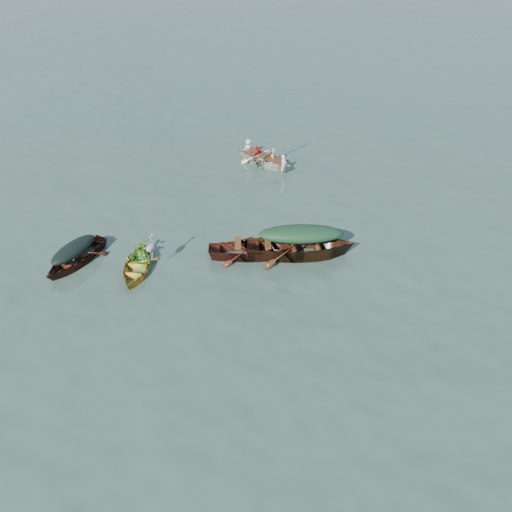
{
  "coord_description": "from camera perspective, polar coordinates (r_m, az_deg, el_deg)",
  "views": [
    {
      "loc": [
        6.26,
        -10.14,
        9.93
      ],
      "look_at": [
        0.44,
        1.17,
        0.5
      ],
      "focal_mm": 35.0,
      "sensor_mm": 36.0,
      "label": 1
    }
  ],
  "objects": [
    {
      "name": "green_tarp_boat",
      "position": [
        16.74,
        5.0,
        0.02
      ],
      "size": [
        5.16,
        3.81,
        1.22
      ],
      "primitive_type": "imported",
      "rotation": [
        0.0,
        0.0,
        2.08
      ],
      "color": "#472610",
      "rests_on": "ground"
    },
    {
      "name": "yellow_dinghy",
      "position": [
        16.45,
        -13.41,
        -1.73
      ],
      "size": [
        2.12,
        2.94,
        0.7
      ],
      "primitive_type": "imported",
      "rotation": [
        0.0,
        0.0,
        0.4
      ],
      "color": "gold",
      "rests_on": "ground"
    },
    {
      "name": "green_tarp_cover",
      "position": [
        16.24,
        5.16,
        2.49
      ],
      "size": [
        2.84,
        2.1,
        0.52
      ],
      "primitive_type": "ellipsoid",
      "rotation": [
        0.0,
        0.0,
        2.08
      ],
      "color": "#16371A",
      "rests_on": "green_tarp_boat"
    },
    {
      "name": "dark_covered_boat",
      "position": [
        17.39,
        -19.79,
        -0.74
      ],
      "size": [
        1.25,
        3.3,
        0.8
      ],
      "primitive_type": "imported",
      "rotation": [
        0.0,
        0.0,
        -0.01
      ],
      "color": "#4B1C11",
      "rests_on": "ground"
    },
    {
      "name": "ground",
      "position": [
        15.51,
        -3.42,
        -3.33
      ],
      "size": [
        140.0,
        140.0,
        0.0
      ],
      "primitive_type": "plane",
      "color": "#395143",
      "rests_on": "ground"
    },
    {
      "name": "dinghy_weeds",
      "position": [
        16.49,
        -13.13,
        1.22
      ],
      "size": [
        0.99,
        1.1,
        0.6
      ],
      "primitive_type": "imported",
      "rotation": [
        0.0,
        0.0,
        0.4
      ],
      "color": "#32681B",
      "rests_on": "yellow_dinghy"
    },
    {
      "name": "dark_tarp_cover",
      "position": [
        17.06,
        -20.19,
        0.86
      ],
      "size": [
        0.69,
        1.81,
        0.4
      ],
      "primitive_type": "ellipsoid",
      "rotation": [
        0.0,
        0.0,
        -0.01
      ],
      "color": "black",
      "rests_on": "dark_covered_boat"
    },
    {
      "name": "thwart_benches",
      "position": [
        16.36,
        -0.36,
        1.29
      ],
      "size": [
        2.14,
        1.63,
        0.04
      ],
      "primitive_type": null,
      "rotation": [
        0.0,
        0.0,
        2.07
      ],
      "color": "#542E13",
      "rests_on": "open_wooden_boat"
    },
    {
      "name": "heron",
      "position": [
        15.86,
        -11.87,
        0.57
      ],
      "size": [
        0.41,
        0.48,
        0.92
      ],
      "primitive_type": null,
      "rotation": [
        0.0,
        0.0,
        0.4
      ],
      "color": "#9DA0A6",
      "rests_on": "yellow_dinghy"
    },
    {
      "name": "oars",
      "position": [
        22.27,
        1.1,
        11.44
      ],
      "size": [
        1.13,
        2.67,
        0.06
      ],
      "primitive_type": null,
      "rotation": [
        0.0,
        0.0,
        1.36
      ],
      "color": "brown",
      "rests_on": "rowed_boat"
    },
    {
      "name": "rowers",
      "position": [
        22.13,
        1.11,
        12.26
      ],
      "size": [
        2.85,
        1.58,
        0.76
      ],
      "primitive_type": "imported",
      "rotation": [
        0.0,
        0.0,
        1.36
      ],
      "color": "white",
      "rests_on": "rowed_boat"
    },
    {
      "name": "rowed_boat",
      "position": [
        22.48,
        1.09,
        10.34
      ],
      "size": [
        4.01,
        1.93,
        0.89
      ],
      "primitive_type": "imported",
      "rotation": [
        0.0,
        0.0,
        1.36
      ],
      "color": "white",
      "rests_on": "ground"
    },
    {
      "name": "open_wooden_boat",
      "position": [
        16.64,
        -0.36,
        -0.07
      ],
      "size": [
        4.17,
        3.04,
        0.93
      ],
      "primitive_type": "imported",
      "rotation": [
        0.0,
        0.0,
        2.07
      ],
      "color": "#542015",
      "rests_on": "ground"
    }
  ]
}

